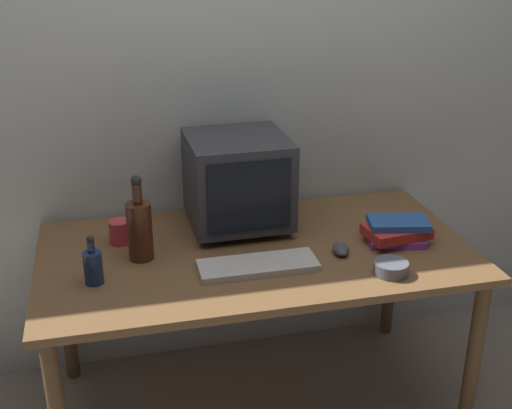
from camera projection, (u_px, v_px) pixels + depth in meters
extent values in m
plane|color=gray|center=(256.00, 403.00, 2.74)|extent=(6.00, 6.00, 0.00)
cube|color=beige|center=(228.00, 80.00, 2.69)|extent=(4.00, 0.08, 2.50)
cube|color=brown|center=(256.00, 252.00, 2.47)|extent=(1.60, 0.85, 0.03)
cylinder|color=brown|center=(473.00, 361.00, 2.44)|extent=(0.06, 0.06, 0.69)
cylinder|color=brown|center=(65.00, 308.00, 2.78)|extent=(0.06, 0.06, 0.69)
cylinder|color=brown|center=(391.00, 269.00, 3.09)|extent=(0.06, 0.06, 0.69)
cube|color=#333338|center=(238.00, 222.00, 2.65)|extent=(0.28, 0.25, 0.03)
cube|color=#333338|center=(238.00, 179.00, 2.58)|extent=(0.39, 0.39, 0.34)
cube|color=black|center=(250.00, 197.00, 2.40)|extent=(0.31, 0.01, 0.27)
cube|color=beige|center=(258.00, 265.00, 2.32)|extent=(0.42, 0.15, 0.02)
ellipsoid|color=#3F3F47|center=(341.00, 249.00, 2.42)|extent=(0.08, 0.11, 0.04)
cylinder|color=#472314|center=(140.00, 231.00, 2.35)|extent=(0.09, 0.09, 0.21)
cylinder|color=#472314|center=(137.00, 194.00, 2.29)|extent=(0.03, 0.03, 0.08)
sphere|color=#262626|center=(136.00, 181.00, 2.28)|extent=(0.04, 0.04, 0.04)
cylinder|color=navy|center=(93.00, 268.00, 2.20)|extent=(0.06, 0.06, 0.11)
cylinder|color=navy|center=(91.00, 247.00, 2.17)|extent=(0.02, 0.02, 0.04)
sphere|color=#262626|center=(90.00, 239.00, 2.16)|extent=(0.03, 0.03, 0.03)
cube|color=#843893|center=(395.00, 238.00, 2.52)|extent=(0.24, 0.20, 0.03)
cube|color=red|center=(397.00, 231.00, 2.49)|extent=(0.25, 0.18, 0.04)
cube|color=#28569E|center=(398.00, 223.00, 2.49)|extent=(0.25, 0.18, 0.03)
cylinder|color=#CC383D|center=(120.00, 232.00, 2.49)|extent=(0.08, 0.08, 0.09)
torus|color=#CC383D|center=(134.00, 229.00, 2.50)|extent=(0.06, 0.01, 0.06)
cylinder|color=#595B66|center=(391.00, 268.00, 2.28)|extent=(0.12, 0.12, 0.04)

